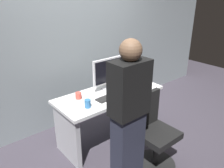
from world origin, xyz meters
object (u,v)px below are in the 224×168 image
at_px(desk, 110,107).
at_px(cup_by_monitor, 78,96).
at_px(cell_phone, 141,88).
at_px(keyboard, 111,96).
at_px(person_at_desk, 129,115).
at_px(monitor, 109,72).
at_px(cup_near_keyboard, 88,104).
at_px(mouse, 126,90).
at_px(book_stack, 122,76).
at_px(office_chair, 153,134).

bearing_deg(desk, cup_by_monitor, 163.51).
height_order(desk, cell_phone, cell_phone).
relative_size(keyboard, cell_phone, 2.99).
relative_size(person_at_desk, keyboard, 3.81).
bearing_deg(monitor, desk, -127.31).
distance_m(person_at_desk, keyboard, 0.68).
bearing_deg(cup_near_keyboard, mouse, 4.27).
xyz_separation_m(keyboard, mouse, (0.29, 0.01, 0.01)).
bearing_deg(monitor, cell_phone, -39.87).
distance_m(mouse, book_stack, 0.36).
distance_m(person_at_desk, cell_phone, 0.96).
height_order(person_at_desk, mouse, person_at_desk).
bearing_deg(book_stack, cup_near_keyboard, -158.17).
relative_size(person_at_desk, mouse, 16.39).
bearing_deg(desk, mouse, -24.62).
relative_size(person_at_desk, cup_by_monitor, 19.08).
bearing_deg(desk, monitor, 52.69).
bearing_deg(office_chair, desk, 94.77).
xyz_separation_m(office_chair, mouse, (0.16, 0.65, 0.32)).
height_order(desk, person_at_desk, person_at_desk).
xyz_separation_m(desk, office_chair, (0.06, -0.75, -0.08)).
distance_m(mouse, cell_phone, 0.23).
distance_m(person_at_desk, cup_by_monitor, 0.86).
xyz_separation_m(cup_by_monitor, cell_phone, (0.86, -0.30, -0.04)).
relative_size(office_chair, keyboard, 2.19).
distance_m(keyboard, book_stack, 0.57).
bearing_deg(cell_phone, book_stack, 74.67).
relative_size(mouse, cell_phone, 0.69).
xyz_separation_m(mouse, cup_by_monitor, (-0.64, 0.23, 0.03)).
height_order(person_at_desk, book_stack, person_at_desk).
bearing_deg(mouse, person_at_desk, -131.67).
relative_size(desk, book_stack, 6.84).
distance_m(keyboard, cell_phone, 0.51).
xyz_separation_m(mouse, cell_phone, (0.22, -0.07, -0.01)).
height_order(person_at_desk, cell_phone, person_at_desk).
bearing_deg(cup_near_keyboard, cell_phone, -1.20).
bearing_deg(person_at_desk, cell_phone, 35.68).
bearing_deg(office_chair, cup_near_keyboard, 131.31).
bearing_deg(book_stack, cup_by_monitor, -175.07).
xyz_separation_m(keyboard, cup_near_keyboard, (-0.39, -0.04, 0.04)).
bearing_deg(desk, office_chair, -85.23).
xyz_separation_m(monitor, cup_by_monitor, (-0.51, 0.01, -0.21)).
distance_m(monitor, cup_by_monitor, 0.56).
distance_m(cup_near_keyboard, cell_phone, 0.90).
xyz_separation_m(book_stack, cell_phone, (0.03, -0.37, -0.09)).
bearing_deg(monitor, person_at_desk, -116.77).
relative_size(mouse, book_stack, 0.45).
distance_m(desk, cell_phone, 0.52).
height_order(person_at_desk, cup_near_keyboard, person_at_desk).
bearing_deg(cell_phone, person_at_desk, -164.69).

